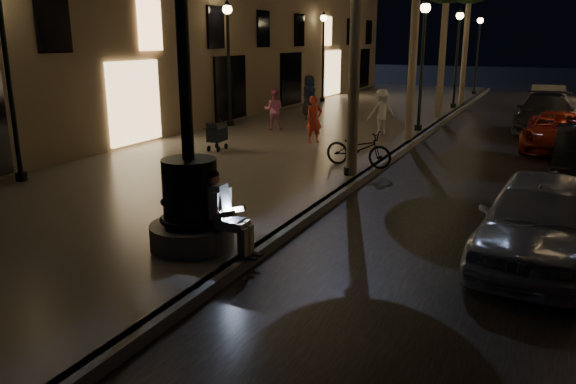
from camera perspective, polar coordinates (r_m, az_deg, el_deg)
The scene contains 24 objects.
ground at distance 21.08m, azimuth 13.24°, elevation 5.14°, with size 120.00×120.00×0.00m, color black.
cobble_lane at distance 20.69m, azimuth 21.40°, elevation 4.34°, with size 6.00×45.00×0.02m, color black.
promenade at distance 22.21m, azimuth 3.08°, elevation 6.29°, with size 8.00×45.00×0.20m, color slate.
curb_strip at distance 21.06m, azimuth 13.26°, elevation 5.41°, with size 0.25×45.00×0.20m, color #59595B.
fountain_lamppost at distance 9.31m, azimuth -9.93°, elevation 0.38°, with size 1.40×1.40×5.21m.
seated_man_laptop at distance 9.06m, azimuth -6.66°, elevation -1.79°, with size 1.01×0.34×1.38m.
lamp_curb_a at distance 14.09m, azimuth 6.60°, elevation 13.84°, with size 0.36×0.36×4.81m.
lamp_curb_b at distance 21.82m, azimuth 13.56°, elevation 14.01°, with size 0.36×0.36×4.81m.
lamp_curb_c at distance 29.69m, azimuth 16.85°, elevation 14.03°, with size 0.36×0.36×4.81m.
lamp_curb_d at distance 37.62m, azimuth 18.77°, elevation 14.01°, with size 0.36×0.36×4.81m.
lamp_left_a at distance 14.90m, azimuth -26.76°, elevation 12.43°, with size 0.36×0.36×4.81m.
lamp_left_b at distance 22.56m, azimuth -6.09°, elevation 14.37°, with size 0.36×0.36×4.81m.
lamp_left_c at distance 31.56m, azimuth 3.61°, elevation 14.67°, with size 0.36×0.36×4.81m.
stroller at distance 17.65m, azimuth -7.24°, elevation 5.80°, with size 0.47×0.98×0.99m.
car_front at distance 10.03m, azimuth 24.05°, elevation -2.56°, with size 1.70×4.24×1.44m, color #AAAEB2.
car_third at distance 20.54m, azimuth 25.74°, elevation 5.54°, with size 2.07×4.48×1.25m, color maroon.
car_rear at distance 24.62m, azimuth 24.62°, elevation 7.30°, with size 2.05×5.03×1.46m, color #2A2B2F.
car_fifth at distance 30.07m, azimuth 24.84°, elevation 8.45°, with size 1.50×4.31×1.42m, color #9A9995.
pedestrian_red at distance 18.84m, azimuth 2.68°, elevation 7.38°, with size 0.57×0.37×1.55m, color red.
pedestrian_pink at distance 21.61m, azimuth -1.46°, elevation 8.40°, with size 0.75×0.59×1.55m, color pink.
pedestrian_white at distance 20.76m, azimuth 9.46°, elevation 8.03°, with size 1.06×0.61×1.64m, color silver.
pedestrian_blue at distance 24.32m, azimuth 2.28°, elevation 9.42°, with size 1.03×0.43×1.76m, color navy.
pedestrian_dark at distance 25.82m, azimuth 2.15°, elevation 9.80°, with size 0.88×0.57×1.80m, color #343338.
bicycle at distance 15.36m, azimuth 7.18°, elevation 4.38°, with size 0.65×1.87×0.98m, color black.
Camera 1 is at (4.21, -5.34, 3.57)m, focal length 35.00 mm.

